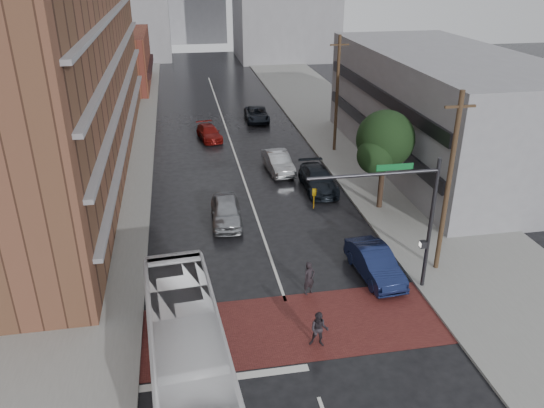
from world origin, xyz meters
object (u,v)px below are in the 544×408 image
object	(u,v)px
car_parked_near	(375,263)
car_parked_far	(318,181)
suv_travel	(257,114)
transit_bus	(188,357)
pedestrian_a	(309,278)
pedestrian_b	(319,330)
car_travel_a	(226,211)
car_travel_c	(209,133)
car_parked_mid	(318,179)
car_travel_b	(278,162)

from	to	relation	value
car_parked_near	car_parked_far	bearing A→B (deg)	85.73
car_parked_near	suv_travel	bearing A→B (deg)	88.93
transit_bus	car_parked_near	distance (m)	12.17
pedestrian_a	pedestrian_b	world-z (taller)	pedestrian_a
car_travel_a	pedestrian_b	bearing A→B (deg)	-74.69
car_travel_c	car_parked_far	distance (m)	15.14
car_parked_far	pedestrian_b	bearing A→B (deg)	-100.70
pedestrian_b	car_parked_far	xyz separation A→B (m)	(4.42, 16.99, -0.22)
pedestrian_b	transit_bus	bearing A→B (deg)	-144.17
car_travel_a	car_parked_mid	distance (m)	8.40
car_travel_b	transit_bus	bearing A→B (deg)	-113.59
suv_travel	car_parked_mid	xyz separation A→B (m)	(1.72, -18.74, 0.08)
suv_travel	car_parked_near	bearing A→B (deg)	-84.73
pedestrian_b	suv_travel	distance (m)	35.83
pedestrian_b	car_parked_far	bearing A→B (deg)	94.87
car_travel_a	car_parked_far	size ratio (longest dim) A/B	1.28
pedestrian_b	car_travel_b	xyz separation A→B (m)	(2.19, 21.04, -0.06)
transit_bus	car_travel_b	distance (m)	24.07
pedestrian_b	car_travel_a	bearing A→B (deg)	121.97
car_travel_c	suv_travel	bearing A→B (deg)	35.55
car_travel_c	car_parked_mid	bearing A→B (deg)	-71.44
pedestrian_b	car_travel_a	world-z (taller)	pedestrian_b
car_travel_a	car_parked_mid	xyz separation A→B (m)	(7.25, 4.25, -0.04)
car_travel_c	suv_travel	distance (m)	7.60
car_travel_b	car_parked_near	bearing A→B (deg)	-86.49
car_travel_c	car_parked_mid	size ratio (longest dim) A/B	0.83
pedestrian_a	car_travel_c	size ratio (longest dim) A/B	0.41
transit_bus	car_travel_c	bearing A→B (deg)	80.28
car_parked_mid	transit_bus	bearing A→B (deg)	-118.00
car_travel_a	car_parked_near	bearing A→B (deg)	-44.14
car_parked_mid	suv_travel	bearing A→B (deg)	95.73
car_parked_near	transit_bus	bearing A→B (deg)	-150.90
car_travel_a	car_parked_mid	bearing A→B (deg)	33.14
pedestrian_a	car_travel_b	bearing A→B (deg)	60.30
pedestrian_b	car_parked_mid	xyz separation A→B (m)	(4.42, 16.99, -0.08)
pedestrian_b	car_parked_near	size ratio (longest dim) A/B	0.35
car_parked_near	car_parked_far	distance (m)	12.00
suv_travel	car_parked_far	bearing A→B (deg)	-82.69
car_travel_a	suv_travel	size ratio (longest dim) A/B	0.95
pedestrian_a	suv_travel	xyz separation A→B (m)	(2.16, 31.74, -0.21)
pedestrian_b	car_parked_mid	world-z (taller)	pedestrian_b
car_travel_b	car_parked_far	xyz separation A→B (m)	(2.23, -4.05, -0.16)
car_parked_mid	car_parked_far	world-z (taller)	car_parked_mid
car_parked_far	transit_bus	bearing A→B (deg)	-114.62
car_parked_mid	car_parked_far	xyz separation A→B (m)	(0.00, 0.00, -0.14)
car_travel_a	car_parked_mid	world-z (taller)	car_travel_a
car_travel_c	suv_travel	size ratio (longest dim) A/B	0.88
transit_bus	car_travel_c	distance (m)	32.21
suv_travel	car_parked_near	xyz separation A→B (m)	(1.72, -30.74, 0.10)
pedestrian_b	car_travel_c	distance (m)	30.48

